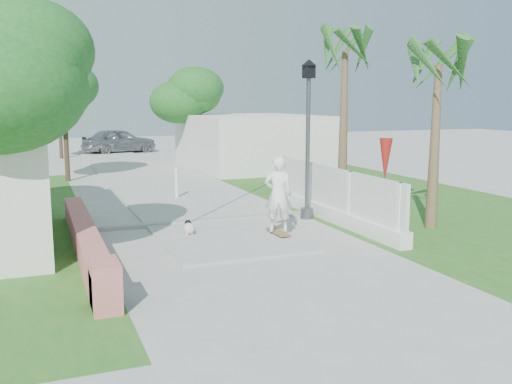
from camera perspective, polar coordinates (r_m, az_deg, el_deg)
name	(u,v)px	position (r m, az deg, el deg)	size (l,w,h in m)	color
ground	(297,289)	(10.33, 4.17, -9.66)	(90.00, 90.00, 0.00)	#B7B7B2
path_strip	(126,167)	(29.31, -12.85, 2.45)	(3.20, 36.00, 0.06)	#B7B7B2
curb	(204,221)	(15.75, -5.24, -2.90)	(6.50, 0.25, 0.10)	#999993
grass_right	(380,196)	(20.49, 12.29, -0.40)	(8.00, 20.00, 0.01)	#286620
pink_wall	(87,243)	(12.76, -16.55, -4.90)	(0.45, 8.20, 0.80)	#CD6F69
lattice_fence	(331,201)	(16.03, 7.51, -0.93)	(0.35, 7.00, 1.50)	white
building_right	(252,141)	(28.77, -0.39, 5.10)	(6.00, 8.00, 2.60)	silver
street_lamp	(308,133)	(16.02, 5.21, 5.88)	(0.44, 0.44, 4.44)	#59595E
bollard	(177,182)	(19.52, -7.95, 0.98)	(0.14, 0.14, 1.09)	white
patio_umbrella	(385,160)	(16.17, 12.82, 3.10)	(0.36, 0.36, 2.30)	#59595E
tree_left_near	(16,74)	(11.81, -22.91, 10.85)	(3.60, 3.60, 5.28)	#4C3826
tree_path_left	(64,88)	(24.83, -18.67, 9.81)	(3.40, 3.40, 5.23)	#4C3826
tree_path_right	(188,97)	(29.74, -6.86, 9.40)	(3.00, 3.00, 4.79)	#4C3826
tree_path_far	(58,92)	(34.83, -19.16, 9.45)	(3.20, 3.20, 5.17)	#4C3826
palm_far	(345,61)	(17.72, 8.89, 12.78)	(1.80, 1.80, 5.30)	brown
palm_near	(438,75)	(15.41, 17.76, 11.05)	(1.80, 1.80, 4.70)	brown
skateboarder	(240,202)	(14.03, -1.64, -0.97)	(2.46, 1.47, 1.99)	olive
dog	(189,228)	(14.21, -6.73, -3.56)	(0.31, 0.58, 0.40)	white
parked_car	(119,141)	(37.65, -13.51, 5.02)	(1.86, 4.61, 1.57)	#A5A6AD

